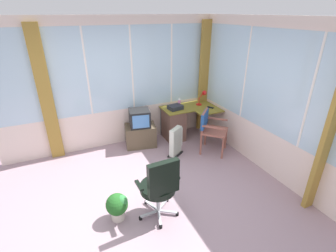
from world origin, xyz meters
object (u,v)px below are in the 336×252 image
at_px(spray_bottle, 179,102).
at_px(space_heater, 176,141).
at_px(paper_tray, 175,107).
at_px(potted_plant, 118,205).
at_px(desk_lamp, 203,96).
at_px(tv_remote, 210,107).
at_px(desk, 176,122).
at_px(tv_on_stand, 140,130).
at_px(office_chair, 160,185).
at_px(wooden_armchair, 209,126).

bearing_deg(spray_bottle, space_heater, -120.37).
bearing_deg(paper_tray, potted_plant, -133.95).
relative_size(desk_lamp, tv_remote, 2.31).
xyz_separation_m(desk, tv_on_stand, (-0.85, 0.01, -0.03)).
height_order(desk_lamp, spray_bottle, desk_lamp).
distance_m(desk, potted_plant, 2.64).
relative_size(space_heater, potted_plant, 1.48).
height_order(desk, office_chair, office_chair).
bearing_deg(desk, space_heater, -115.26).
height_order(desk, paper_tray, paper_tray).
relative_size(desk_lamp, space_heater, 0.57).
height_order(wooden_armchair, space_heater, wooden_armchair).
bearing_deg(potted_plant, office_chair, -21.28).
height_order(spray_bottle, office_chair, office_chair).
distance_m(spray_bottle, space_heater, 1.03).
xyz_separation_m(desk, spray_bottle, (0.13, 0.09, 0.44)).
distance_m(tv_on_stand, space_heater, 0.86).
bearing_deg(wooden_armchair, desk, 114.56).
distance_m(tv_remote, paper_tray, 0.79).
height_order(desk_lamp, space_heater, desk_lamp).
distance_m(tv_remote, tv_on_stand, 1.64).
distance_m(desk, spray_bottle, 0.47).
height_order(paper_tray, potted_plant, paper_tray).
height_order(spray_bottle, tv_on_stand, spray_bottle).
xyz_separation_m(spray_bottle, wooden_armchair, (0.24, -0.89, -0.25)).
distance_m(paper_tray, tv_on_stand, 0.92).
relative_size(wooden_armchair, tv_on_stand, 1.07).
distance_m(desk_lamp, spray_bottle, 0.57).
height_order(desk, wooden_armchair, wooden_armchair).
xyz_separation_m(office_chair, space_heater, (0.95, 1.44, -0.26)).
xyz_separation_m(wooden_armchair, tv_on_stand, (-1.21, 0.81, -0.21)).
bearing_deg(potted_plant, paper_tray, 46.05).
height_order(wooden_armchair, tv_on_stand, wooden_armchair).
bearing_deg(wooden_armchair, space_heater, 169.52).
relative_size(paper_tray, tv_on_stand, 0.36).
height_order(wooden_armchair, potted_plant, wooden_armchair).
relative_size(wooden_armchair, potted_plant, 2.15).
relative_size(desk, paper_tray, 3.98).
relative_size(tv_remote, tv_on_stand, 0.18).
distance_m(tv_remote, wooden_armchair, 0.65).
bearing_deg(office_chair, potted_plant, 158.72).
bearing_deg(tv_remote, spray_bottle, 114.70).
xyz_separation_m(desk_lamp, space_heater, (-0.99, -0.63, -0.64)).
distance_m(paper_tray, potted_plant, 2.65).
distance_m(spray_bottle, potted_plant, 2.85).
height_order(desk_lamp, tv_on_stand, desk_lamp).
relative_size(desk_lamp, paper_tray, 1.15).
distance_m(tv_on_stand, potted_plant, 2.14).
xyz_separation_m(space_heater, potted_plant, (-1.51, -1.22, -0.07)).
distance_m(paper_tray, wooden_armchair, 0.89).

